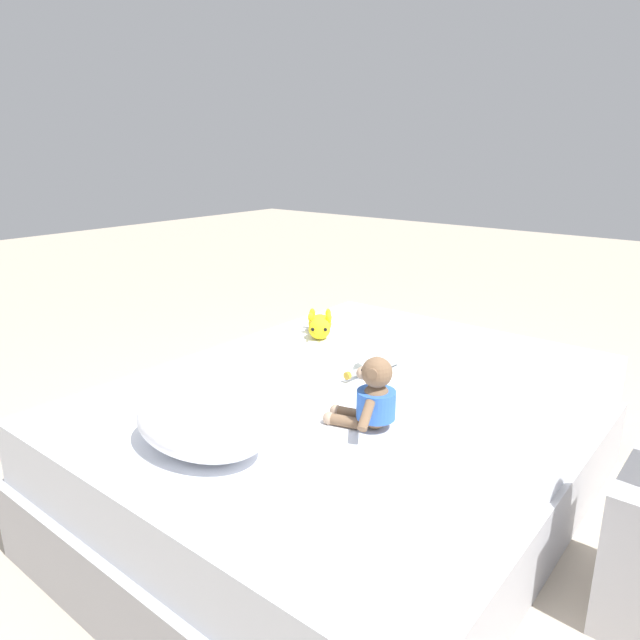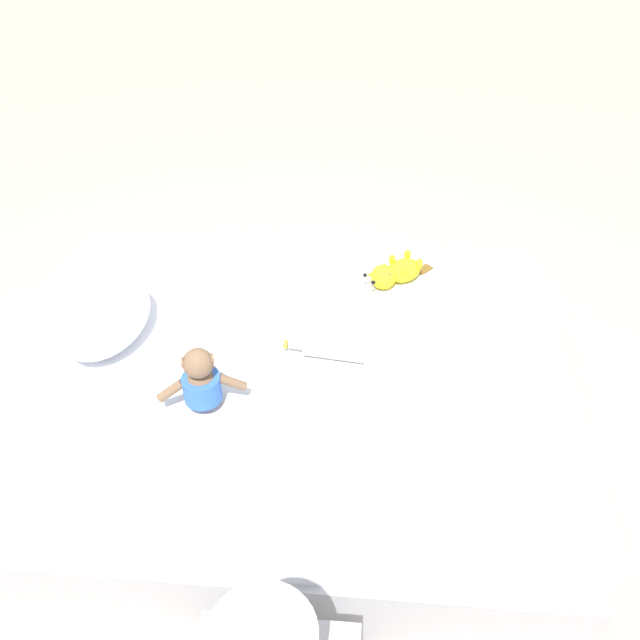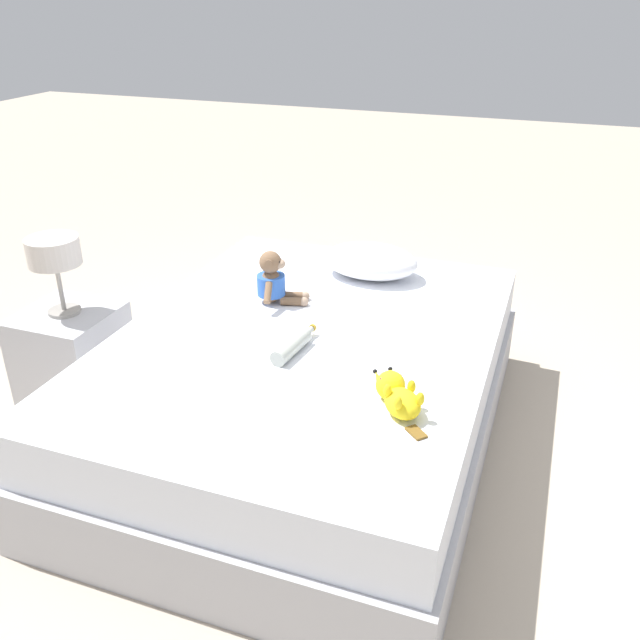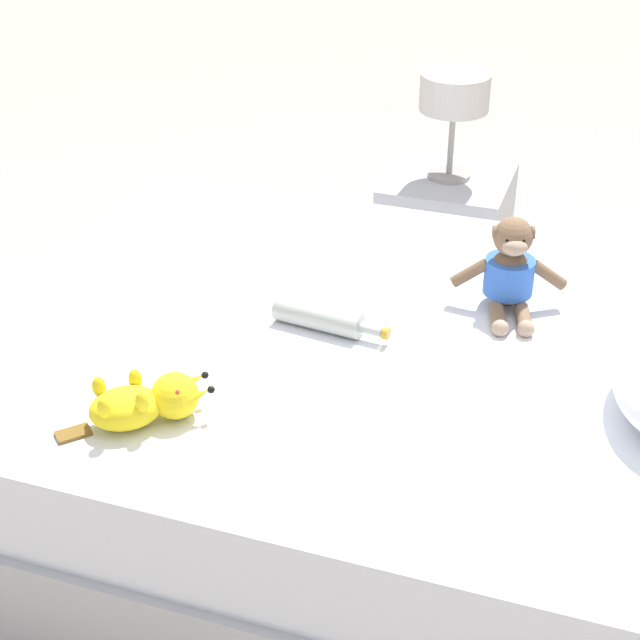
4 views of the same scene
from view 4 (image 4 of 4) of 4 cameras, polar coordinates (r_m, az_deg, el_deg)
The scene contains 7 objects.
ground_plane at distance 2.66m, azimuth 3.53°, elevation -10.29°, with size 16.00×16.00×0.00m, color #B7A893.
bed at distance 2.50m, azimuth 3.71°, elevation -6.03°, with size 1.49×1.99×0.50m.
plush_monkey at distance 2.48m, azimuth 10.73°, elevation 2.69°, with size 0.24×0.28×0.24m.
plush_yellow_creature at distance 2.09m, azimuth -9.81°, elevation -4.60°, with size 0.25×0.29×0.10m.
glass_bottle at distance 2.37m, azimuth 0.04°, elevation 0.13°, with size 0.09×0.29×0.06m.
nightstand at distance 3.45m, azimuth 7.07°, elevation 4.55°, with size 0.40×0.40×0.46m.
bedside_lamp at distance 3.26m, azimuth 7.64°, elevation 12.45°, with size 0.22×0.22×0.35m.
Camera 4 is at (1.94, 0.49, 1.75)m, focal length 56.39 mm.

